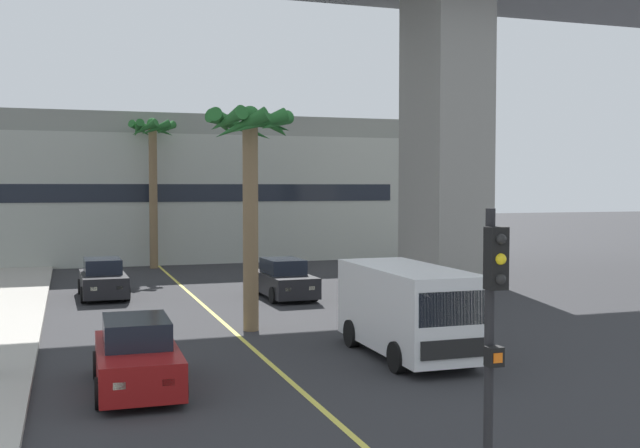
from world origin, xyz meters
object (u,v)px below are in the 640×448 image
(delivery_van, at_px, (407,308))
(palm_tree_mid_median, at_px, (250,156))
(car_queue_second, at_px, (284,280))
(palm_tree_near_median, at_px, (153,153))
(car_queue_third, at_px, (103,280))
(traffic_light_median_near, at_px, (492,330))
(car_queue_front, at_px, (137,357))

(delivery_van, distance_m, palm_tree_mid_median, 7.04)
(car_queue_second, relative_size, palm_tree_near_median, 0.51)
(car_queue_third, distance_m, traffic_light_median_near, 23.90)
(palm_tree_near_median, height_order, palm_tree_mid_median, palm_tree_near_median)
(car_queue_front, relative_size, palm_tree_mid_median, 0.60)
(car_queue_front, distance_m, car_queue_third, 14.62)
(delivery_van, bearing_deg, car_queue_third, 117.69)
(car_queue_front, xyz_separation_m, delivery_van, (7.01, 1.08, 0.57))
(car_queue_third, distance_m, palm_tree_mid_median, 10.69)
(delivery_van, relative_size, palm_tree_near_median, 0.64)
(car_queue_second, distance_m, palm_tree_mid_median, 8.38)
(car_queue_third, height_order, traffic_light_median_near, traffic_light_median_near)
(car_queue_third, relative_size, traffic_light_median_near, 0.99)
(car_queue_third, bearing_deg, delivery_van, -62.31)
(car_queue_second, height_order, car_queue_third, same)
(palm_tree_near_median, bearing_deg, car_queue_third, -106.60)
(car_queue_front, distance_m, delivery_van, 7.11)
(car_queue_second, bearing_deg, traffic_light_median_near, -98.75)
(palm_tree_mid_median, bearing_deg, car_queue_second, 65.89)
(palm_tree_mid_median, bearing_deg, delivery_van, -57.41)
(car_queue_front, bearing_deg, palm_tree_near_median, 83.13)
(car_queue_front, bearing_deg, car_queue_third, 90.40)
(car_queue_third, height_order, delivery_van, delivery_van)
(car_queue_front, xyz_separation_m, car_queue_second, (6.77, 12.24, 0.00))
(delivery_van, xyz_separation_m, traffic_light_median_near, (-3.50, -10.00, 1.43))
(car_queue_second, height_order, palm_tree_mid_median, palm_tree_mid_median)
(car_queue_third, bearing_deg, palm_tree_near_median, 73.40)
(car_queue_front, relative_size, car_queue_third, 1.00)
(car_queue_second, distance_m, palm_tree_near_median, 14.49)
(car_queue_front, bearing_deg, palm_tree_mid_median, 56.33)
(car_queue_third, xyz_separation_m, palm_tree_near_median, (3.13, 10.48, 5.52))
(car_queue_second, xyz_separation_m, palm_tree_mid_median, (-2.84, -6.34, 4.67))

